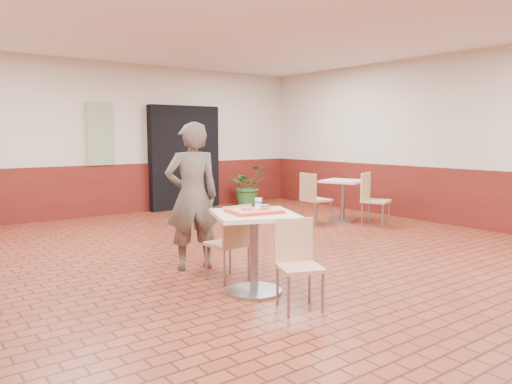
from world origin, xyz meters
TOP-DOWN VIEW (x-y plane):
  - room_shell at (0.00, 0.00)m, footprint 8.01×10.01m
  - wainscot_band at (0.00, 0.00)m, footprint 8.00×10.00m
  - corridor_doorway at (1.20, 4.88)m, footprint 1.60×0.22m
  - promo_poster at (-0.60, 4.94)m, footprint 0.50×0.03m
  - main_table at (-1.10, -0.68)m, footprint 0.77×0.77m
  - chair_main_front at (-1.02, -1.23)m, footprint 0.49×0.49m
  - chair_main_back at (-1.04, -0.19)m, footprint 0.41×0.41m
  - customer at (-1.12, 0.50)m, footprint 0.72×0.58m
  - serving_tray at (-1.10, -0.68)m, footprint 0.49×0.38m
  - ring_donut at (-1.17, -0.65)m, footprint 0.12×0.12m
  - long_john_donut at (-1.00, -0.71)m, footprint 0.14×0.11m
  - paper_cup at (-0.96, -0.56)m, footprint 0.07×0.07m
  - second_table at (2.80, 1.77)m, footprint 0.71×0.71m
  - chair_second_left at (2.06, 1.80)m, footprint 0.44×0.44m
  - chair_second_front at (2.81, 1.10)m, footprint 0.55×0.55m
  - potted_plant at (2.53, 4.40)m, footprint 0.84×0.74m

SIDE VIEW (x-z plane):
  - chair_main_front at x=-1.02m, z-range 0.05..0.86m
  - potted_plant at x=2.53m, z-range 0.00..0.90m
  - chair_main_back at x=-1.04m, z-range 0.05..0.89m
  - wainscot_band at x=0.00m, z-range 0.00..1.00m
  - second_table at x=2.80m, z-range 0.13..0.88m
  - chair_second_left at x=2.06m, z-range 0.05..0.97m
  - chair_second_front at x=2.81m, z-range 0.05..0.98m
  - main_table at x=-1.10m, z-range 0.14..0.96m
  - serving_tray at x=-1.10m, z-range 0.82..0.85m
  - ring_donut at x=-1.17m, z-range 0.85..0.88m
  - customer at x=-1.12m, z-range 0.00..1.73m
  - long_john_donut at x=-1.00m, z-range 0.85..0.89m
  - paper_cup at x=-0.96m, z-range 0.85..0.94m
  - corridor_doorway at x=1.20m, z-range 0.00..2.20m
  - room_shell at x=0.00m, z-range 0.00..3.00m
  - promo_poster at x=-0.60m, z-range 1.00..2.20m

